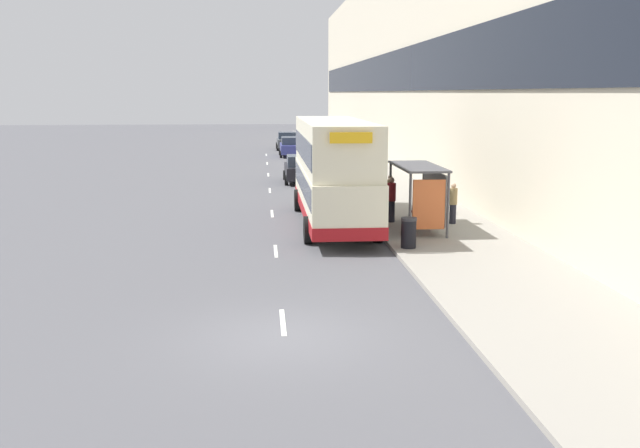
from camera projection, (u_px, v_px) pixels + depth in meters
name	position (u px, v px, depth m)	size (l,w,h in m)	color
ground_plane	(284.00, 337.00, 15.95)	(220.00, 220.00, 0.00)	#515156
pavement	(353.00, 164.00, 54.20)	(5.00, 93.00, 0.14)	gray
terrace_facade	(407.00, 62.00, 53.14)	(3.10, 93.00, 15.35)	beige
lane_mark_0	(283.00, 322.00, 16.98)	(0.12, 2.00, 0.01)	silver
lane_mark_1	(276.00, 251.00, 24.60)	(0.12, 2.00, 0.01)	silver
lane_mark_2	(272.00, 214.00, 32.23)	(0.12, 2.00, 0.01)	silver
lane_mark_3	(270.00, 190.00, 39.85)	(0.12, 2.00, 0.01)	silver
lane_mark_4	(268.00, 175.00, 47.48)	(0.12, 2.00, 0.01)	silver
lane_mark_5	(267.00, 163.00, 55.11)	(0.12, 2.00, 0.01)	silver
lane_mark_6	(266.00, 155.00, 62.73)	(0.12, 2.00, 0.01)	silver
bus_shelter	(424.00, 186.00, 27.40)	(1.60, 4.20, 2.48)	#4C4C51
double_decker_bus_near	(334.00, 170.00, 28.98)	(2.85, 11.27, 4.30)	beige
car_0	(301.00, 169.00, 43.37)	(2.05, 4.37, 1.66)	black
car_1	(287.00, 141.00, 68.45)	(2.10, 4.57, 1.69)	#4C5156
car_2	(291.00, 147.00, 61.12)	(1.94, 4.58, 1.67)	navy
pedestrian_at_shelter	(390.00, 192.00, 32.29)	(0.32, 0.32, 1.60)	#23232D
pedestrian_1	(427.00, 193.00, 31.28)	(0.36, 0.36, 1.82)	#23232D
pedestrian_2	(453.00, 203.00, 28.90)	(0.33, 0.33, 1.66)	#23232D
pedestrian_3	(391.00, 199.00, 29.25)	(0.37, 0.37, 1.86)	#23232D
litter_bin	(409.00, 233.00, 24.42)	(0.55, 0.55, 1.05)	black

